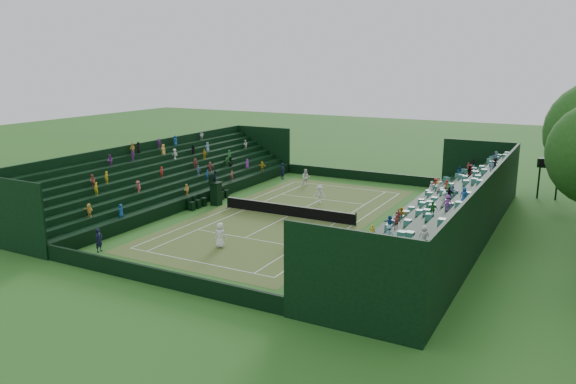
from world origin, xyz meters
name	(u,v)px	position (x,y,z in m)	size (l,w,h in m)	color
ground	(288,216)	(0.00, 0.00, 0.00)	(160.00, 160.00, 0.00)	#306C22
court_surface	(288,216)	(0.00, 0.00, 0.01)	(12.97, 26.77, 0.01)	#2B6722
perimeter_wall_north	(360,175)	(0.00, 15.88, 0.50)	(17.17, 0.20, 1.00)	black
perimeter_wall_south	(153,276)	(0.00, -15.88, 0.50)	(17.17, 0.20, 1.00)	black
perimeter_wall_east	(391,225)	(8.48, 0.00, 0.50)	(0.20, 31.77, 1.00)	black
perimeter_wall_west	(202,198)	(-8.48, 0.00, 0.50)	(0.20, 31.77, 1.00)	black
north_grandstand	(450,218)	(12.66, 0.00, 1.55)	(6.60, 32.00, 4.90)	black
south_grandstand	(164,182)	(-12.66, 0.00, 1.55)	(6.60, 32.00, 4.90)	black
tennis_net	(288,210)	(0.00, 0.00, 0.53)	(11.67, 0.10, 1.06)	black
scoreboard_tower	(550,165)	(17.75, 16.00, 3.14)	(2.00, 1.00, 3.70)	black
umpire_chair	(216,190)	(-7.18, 0.28, 1.29)	(0.96, 0.96, 3.01)	black
courtside_chairs	(209,199)	(-7.95, 0.36, 0.39)	(0.48, 5.45, 1.04)	black
player_near_west	(220,235)	(-0.35, -8.88, 0.85)	(0.83, 0.54, 1.71)	white
player_near_east	(292,232)	(3.45, -5.93, 0.81)	(0.59, 0.39, 1.62)	white
player_far_west	(306,178)	(-3.74, 10.73, 0.85)	(0.83, 0.64, 1.70)	silver
player_far_east	(320,194)	(0.41, 5.07, 0.80)	(1.03, 0.60, 1.60)	white
line_judge_north	(283,171)	(-7.31, 12.46, 0.86)	(0.63, 0.41, 1.71)	black
line_judge_south	(99,240)	(-6.79, -13.31, 0.79)	(0.57, 0.38, 1.57)	black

